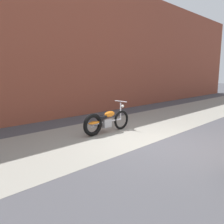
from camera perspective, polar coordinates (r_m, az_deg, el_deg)
ground_plane at (r=6.78m, az=10.12°, el=-7.59°), size 80.00×80.00×0.00m
sidewalk_slab at (r=7.86m, az=-0.43°, el=-4.98°), size 36.00×3.50×0.01m
brick_building_wall at (r=10.42m, az=-14.47°, el=16.26°), size 36.00×0.50×6.47m
motorcycle_orange at (r=7.63m, az=-1.92°, el=-2.38°), size 2.01×0.58×1.03m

